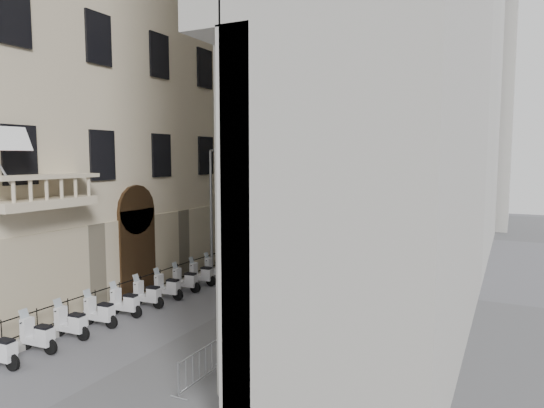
% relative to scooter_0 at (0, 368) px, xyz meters
% --- Properties ---
extents(left_building, '(5.00, 36.00, 34.00)m').
position_rel_scooter_0_xyz_m(left_building, '(-3.90, 18.08, 17.00)').
color(left_building, beige).
rests_on(left_building, ground).
extents(far_building, '(22.00, 10.00, 30.00)m').
position_rel_scooter_0_xyz_m(far_building, '(3.60, 44.08, 15.00)').
color(far_building, beige).
rests_on(far_building, ground).
extents(iron_fence, '(0.30, 28.00, 1.40)m').
position_rel_scooter_0_xyz_m(iron_fence, '(-0.70, 14.08, 0.00)').
color(iron_fence, black).
rests_on(iron_fence, ground).
extents(blue_awning, '(1.60, 3.00, 3.00)m').
position_rel_scooter_0_xyz_m(blue_awning, '(7.75, 22.08, 0.00)').
color(blue_awning, navy).
rests_on(blue_awning, ground).
extents(flag, '(1.00, 1.40, 8.20)m').
position_rel_scooter_0_xyz_m(flag, '(-0.40, 1.08, 0.00)').
color(flag, '#9E0C11').
rests_on(flag, ground).
extents(scooter_0, '(1.43, 0.65, 1.50)m').
position_rel_scooter_0_xyz_m(scooter_0, '(0.00, 0.00, 0.00)').
color(scooter_0, silver).
rests_on(scooter_0, ground).
extents(scooter_1, '(1.43, 0.65, 1.50)m').
position_rel_scooter_0_xyz_m(scooter_1, '(0.00, 1.44, 0.00)').
color(scooter_1, silver).
rests_on(scooter_1, ground).
extents(scooter_2, '(1.43, 0.65, 1.50)m').
position_rel_scooter_0_xyz_m(scooter_2, '(0.00, 2.89, 0.00)').
color(scooter_2, silver).
rests_on(scooter_2, ground).
extents(scooter_3, '(1.43, 0.65, 1.50)m').
position_rel_scooter_0_xyz_m(scooter_3, '(0.00, 4.33, 0.00)').
color(scooter_3, silver).
rests_on(scooter_3, ground).
extents(scooter_4, '(1.43, 0.65, 1.50)m').
position_rel_scooter_0_xyz_m(scooter_4, '(0.00, 5.78, 0.00)').
color(scooter_4, silver).
rests_on(scooter_4, ground).
extents(scooter_5, '(1.43, 0.65, 1.50)m').
position_rel_scooter_0_xyz_m(scooter_5, '(0.00, 7.22, 0.00)').
color(scooter_5, silver).
rests_on(scooter_5, ground).
extents(scooter_6, '(1.43, 0.65, 1.50)m').
position_rel_scooter_0_xyz_m(scooter_6, '(0.00, 8.67, 0.00)').
color(scooter_6, silver).
rests_on(scooter_6, ground).
extents(scooter_7, '(1.43, 0.65, 1.50)m').
position_rel_scooter_0_xyz_m(scooter_7, '(0.00, 10.11, 0.00)').
color(scooter_7, silver).
rests_on(scooter_7, ground).
extents(scooter_8, '(1.43, 0.65, 1.50)m').
position_rel_scooter_0_xyz_m(scooter_8, '(0.00, 11.56, 0.00)').
color(scooter_8, silver).
rests_on(scooter_8, ground).
extents(scooter_9, '(1.43, 0.65, 1.50)m').
position_rel_scooter_0_xyz_m(scooter_9, '(0.00, 13.00, 0.00)').
color(scooter_9, silver).
rests_on(scooter_9, ground).
extents(scooter_10, '(1.43, 0.65, 1.50)m').
position_rel_scooter_0_xyz_m(scooter_10, '(0.00, 14.44, 0.00)').
color(scooter_10, silver).
rests_on(scooter_10, ground).
extents(scooter_11, '(1.43, 0.65, 1.50)m').
position_rel_scooter_0_xyz_m(scooter_11, '(0.00, 15.89, 0.00)').
color(scooter_11, silver).
rests_on(scooter_11, ground).
extents(scooter_12, '(1.43, 0.65, 1.50)m').
position_rel_scooter_0_xyz_m(scooter_12, '(0.00, 17.33, 0.00)').
color(scooter_12, silver).
rests_on(scooter_12, ground).
extents(scooter_13, '(1.43, 0.65, 1.50)m').
position_rel_scooter_0_xyz_m(scooter_13, '(0.00, 18.78, 0.00)').
color(scooter_13, silver).
rests_on(scooter_13, ground).
extents(scooter_14, '(1.43, 0.65, 1.50)m').
position_rel_scooter_0_xyz_m(scooter_14, '(0.00, 20.22, 0.00)').
color(scooter_14, silver).
rests_on(scooter_14, ground).
extents(scooter_15, '(1.43, 0.65, 1.50)m').
position_rel_scooter_0_xyz_m(scooter_15, '(0.00, 21.67, 0.00)').
color(scooter_15, silver).
rests_on(scooter_15, ground).
extents(barrier_0, '(0.60, 2.40, 1.10)m').
position_rel_scooter_0_xyz_m(barrier_0, '(6.55, 2.17, 0.00)').
color(barrier_0, '#A7AAAF').
rests_on(barrier_0, ground).
extents(barrier_1, '(0.60, 2.40, 1.10)m').
position_rel_scooter_0_xyz_m(barrier_1, '(6.55, 4.67, 0.00)').
color(barrier_1, '#A7AAAF').
rests_on(barrier_1, ground).
extents(barrier_2, '(0.60, 2.40, 1.10)m').
position_rel_scooter_0_xyz_m(barrier_2, '(6.55, 7.17, 0.00)').
color(barrier_2, '#A7AAAF').
rests_on(barrier_2, ground).
extents(barrier_3, '(0.60, 2.40, 1.10)m').
position_rel_scooter_0_xyz_m(barrier_3, '(6.55, 9.67, 0.00)').
color(barrier_3, '#A7AAAF').
rests_on(barrier_3, ground).
extents(barrier_4, '(0.60, 2.40, 1.10)m').
position_rel_scooter_0_xyz_m(barrier_4, '(6.55, 12.17, 0.00)').
color(barrier_4, '#A7AAAF').
rests_on(barrier_4, ground).
extents(barrier_5, '(0.60, 2.40, 1.10)m').
position_rel_scooter_0_xyz_m(barrier_5, '(6.55, 14.67, 0.00)').
color(barrier_5, '#A7AAAF').
rests_on(barrier_5, ground).
extents(barrier_6, '(0.60, 2.40, 1.10)m').
position_rel_scooter_0_xyz_m(barrier_6, '(6.55, 17.17, 0.00)').
color(barrier_6, '#A7AAAF').
rests_on(barrier_6, ground).
extents(barrier_7, '(0.60, 2.40, 1.10)m').
position_rel_scooter_0_xyz_m(barrier_7, '(6.55, 19.67, 0.00)').
color(barrier_7, '#A7AAAF').
rests_on(barrier_7, ground).
extents(security_tent, '(4.08, 4.08, 3.31)m').
position_rel_scooter_0_xyz_m(security_tent, '(-0.00, 21.05, 2.77)').
color(security_tent, silver).
rests_on(security_tent, ground).
extents(street_lamp, '(2.24, 1.12, 7.35)m').
position_rel_scooter_0_xyz_m(street_lamp, '(-0.21, 13.12, 4.34)').
color(street_lamp, gray).
rests_on(street_lamp, ground).
extents(info_kiosk, '(0.34, 0.96, 2.03)m').
position_rel_scooter_0_xyz_m(info_kiosk, '(-0.59, 18.68, 1.03)').
color(info_kiosk, black).
rests_on(info_kiosk, ground).
extents(pedestrian_a, '(0.72, 0.58, 1.73)m').
position_rel_scooter_0_xyz_m(pedestrian_a, '(4.69, 19.95, 0.87)').
color(pedestrian_a, '#0D0F34').
rests_on(pedestrian_a, ground).
extents(pedestrian_b, '(1.04, 0.86, 1.94)m').
position_rel_scooter_0_xyz_m(pedestrian_b, '(4.02, 25.50, 0.97)').
color(pedestrian_b, black).
rests_on(pedestrian_b, ground).
extents(pedestrian_c, '(0.91, 0.61, 1.81)m').
position_rel_scooter_0_xyz_m(pedestrian_c, '(4.48, 31.10, 0.91)').
color(pedestrian_c, black).
rests_on(pedestrian_c, ground).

